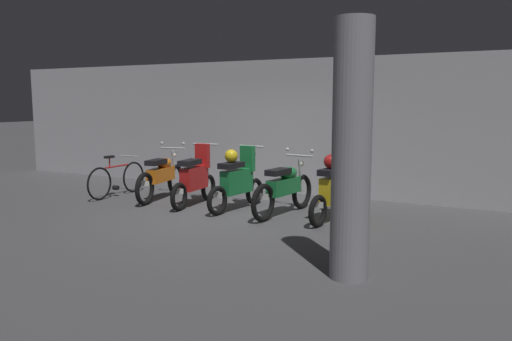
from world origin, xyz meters
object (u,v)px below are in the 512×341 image
Objects in this scene: motorbike_slot_0 at (161,175)px; motorbike_slot_4 at (336,188)px; motorbike_slot_1 at (195,178)px; bicycle at (117,179)px; support_pillar at (352,151)px; motorbike_slot_2 at (237,180)px; motorbike_slot_3 at (284,187)px.

motorbike_slot_0 is 3.80m from motorbike_slot_4.
motorbike_slot_1 and motorbike_slot_4 have the same top height.
bicycle is 0.59× the size of support_pillar.
motorbike_slot_1 is 2.02m from bicycle.
motorbike_slot_4 is at bearing 0.32° from motorbike_slot_2.
support_pillar is at bearing -68.11° from motorbike_slot_4.
motorbike_slot_0 is 0.67× the size of support_pillar.
motorbike_slot_2 is at bearing -0.42° from bicycle.
motorbike_slot_0 is 1.08m from bicycle.
motorbike_slot_0 is 2.86m from motorbike_slot_3.
motorbike_slot_4 is (1.90, 0.01, 0.00)m from motorbike_slot_2.
bicycle is at bearing 179.58° from motorbike_slot_2.
motorbike_slot_0 is at bearing 8.63° from bicycle.
motorbike_slot_3 is at bearing 127.16° from support_pillar.
support_pillar reaches higher than bicycle.
support_pillar reaches higher than motorbike_slot_2.
support_pillar is (4.86, -2.81, 0.96)m from motorbike_slot_0.
motorbike_slot_1 is 0.86× the size of motorbike_slot_3.
motorbike_slot_2 is 0.95m from motorbike_slot_3.
motorbike_slot_1 reaches higher than bicycle.
motorbike_slot_2 is 0.58× the size of support_pillar.
motorbike_slot_4 is 0.97× the size of bicycle.
bicycle is (-2.96, 0.02, -0.20)m from motorbike_slot_2.
motorbike_slot_3 is 1.12× the size of bicycle.
motorbike_slot_1 is at bearing 179.04° from motorbike_slot_2.
motorbike_slot_1 is 1.00× the size of motorbike_slot_4.
motorbike_slot_1 reaches higher than motorbike_slot_0.
support_pillar reaches higher than motorbike_slot_0.
motorbike_slot_3 is 3.91m from bicycle.
support_pillar is at bearing -41.63° from motorbike_slot_2.
motorbike_slot_1 is at bearing -179.83° from motorbike_slot_3.
motorbike_slot_4 is 2.98m from support_pillar.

